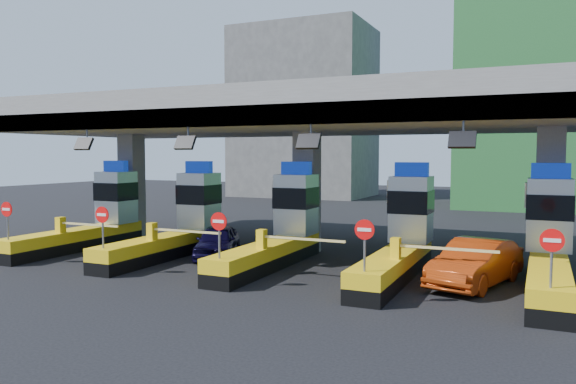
% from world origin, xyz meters
% --- Properties ---
extents(ground, '(120.00, 120.00, 0.00)m').
position_xyz_m(ground, '(0.00, 0.00, 0.00)').
color(ground, black).
rests_on(ground, ground).
extents(toll_canopy, '(28.00, 12.09, 7.00)m').
position_xyz_m(toll_canopy, '(0.00, 2.87, 6.13)').
color(toll_canopy, slate).
rests_on(toll_canopy, ground).
extents(toll_lane_far_left, '(4.43, 8.00, 4.16)m').
position_xyz_m(toll_lane_far_left, '(-10.00, 0.28, 1.40)').
color(toll_lane_far_left, black).
rests_on(toll_lane_far_left, ground).
extents(toll_lane_left, '(4.43, 8.00, 4.16)m').
position_xyz_m(toll_lane_left, '(-5.00, 0.28, 1.40)').
color(toll_lane_left, black).
rests_on(toll_lane_left, ground).
extents(toll_lane_center, '(4.43, 8.00, 4.16)m').
position_xyz_m(toll_lane_center, '(0.00, 0.28, 1.40)').
color(toll_lane_center, black).
rests_on(toll_lane_center, ground).
extents(toll_lane_right, '(4.43, 8.00, 4.16)m').
position_xyz_m(toll_lane_right, '(5.00, 0.28, 1.40)').
color(toll_lane_right, black).
rests_on(toll_lane_right, ground).
extents(toll_lane_far_right, '(4.43, 8.00, 4.16)m').
position_xyz_m(toll_lane_far_right, '(10.00, 0.28, 1.40)').
color(toll_lane_far_right, black).
rests_on(toll_lane_far_right, ground).
extents(bg_building_concrete, '(14.00, 10.00, 18.00)m').
position_xyz_m(bg_building_concrete, '(-14.00, 36.00, 9.00)').
color(bg_building_concrete, '#4C4C49').
rests_on(bg_building_concrete, ground).
extents(van, '(3.11, 4.42, 1.40)m').
position_xyz_m(van, '(-3.01, 0.17, 0.70)').
color(van, black).
rests_on(van, ground).
extents(red_car, '(2.90, 5.03, 1.57)m').
position_xyz_m(red_car, '(7.75, -0.70, 0.78)').
color(red_car, '#A0320C').
rests_on(red_car, ground).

